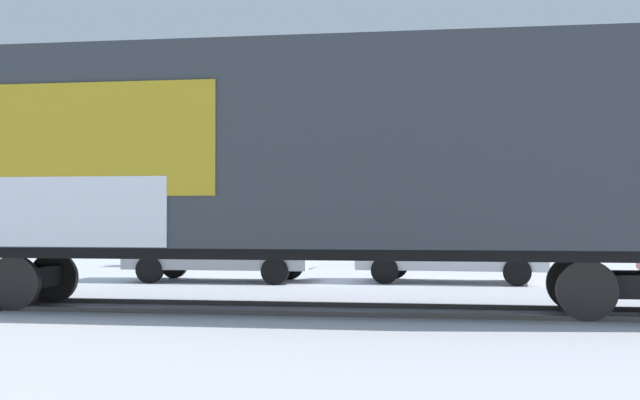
{
  "coord_description": "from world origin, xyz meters",
  "views": [
    {
      "loc": [
        2.74,
        -14.34,
        1.57
      ],
      "look_at": [
        1.33,
        0.87,
        1.87
      ],
      "focal_mm": 48.47,
      "sensor_mm": 36.0,
      "label": 1
    }
  ],
  "objects_px": {
    "freight_car": "(294,154)",
    "parked_car_white": "(451,246)",
    "flagpole": "(438,125)",
    "parked_car_silver": "(222,248)"
  },
  "relations": [
    {
      "from": "freight_car",
      "to": "parked_car_white",
      "type": "relative_size",
      "value": 3.68
    },
    {
      "from": "flagpole",
      "to": "parked_car_silver",
      "type": "relative_size",
      "value": 1.59
    },
    {
      "from": "flagpole",
      "to": "parked_car_white",
      "type": "height_order",
      "value": "flagpole"
    },
    {
      "from": "parked_car_silver",
      "to": "parked_car_white",
      "type": "relative_size",
      "value": 0.99
    },
    {
      "from": "freight_car",
      "to": "parked_car_white",
      "type": "distance_m",
      "value": 7.5
    },
    {
      "from": "freight_car",
      "to": "parked_car_silver",
      "type": "distance_m",
      "value": 7.16
    },
    {
      "from": "freight_car",
      "to": "flagpole",
      "type": "height_order",
      "value": "flagpole"
    },
    {
      "from": "flagpole",
      "to": "parked_car_silver",
      "type": "bearing_deg",
      "value": -127.91
    },
    {
      "from": "freight_car",
      "to": "parked_car_silver",
      "type": "height_order",
      "value": "freight_car"
    },
    {
      "from": "freight_car",
      "to": "parked_car_silver",
      "type": "bearing_deg",
      "value": 111.77
    }
  ]
}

